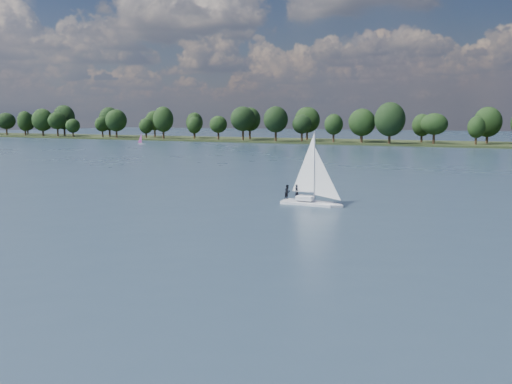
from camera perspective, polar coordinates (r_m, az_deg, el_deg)
ground at (r=120.35m, az=9.21°, el=2.45°), size 700.00×700.00×0.00m
far_shore at (r=229.37m, az=17.83°, el=4.54°), size 660.00×40.00×1.50m
sailboat at (r=67.90m, az=5.27°, el=0.85°), size 7.08×2.22×9.22m
dinghy_pink at (r=226.24m, az=-11.36°, el=4.99°), size 3.01×2.25×4.50m
pontoon at (r=320.47m, az=-22.02°, el=5.09°), size 4.29×2.68×0.50m
treeline at (r=226.22m, az=16.11°, el=6.61°), size 562.42×74.47×17.88m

